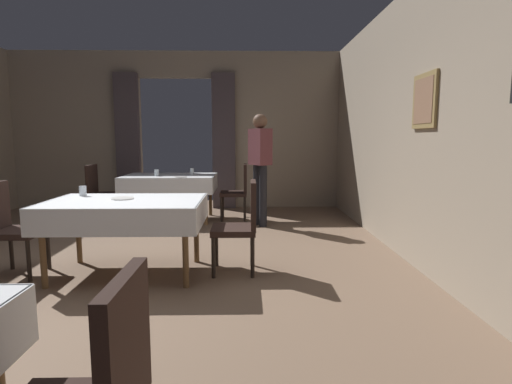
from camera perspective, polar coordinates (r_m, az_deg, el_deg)
The scene contains 15 objects.
ground at distance 4.30m, azimuth -20.20°, elevation -11.26°, with size 10.08×10.08×0.00m, color #7A604C.
wall_right at distance 4.25m, azimuth 24.47°, elevation 8.87°, with size 0.16×8.40×3.00m.
wall_back at distance 8.15m, azimuth -11.04°, elevation 8.54°, with size 6.40×0.27×3.00m.
dining_table_mid at distance 4.21m, azimuth -17.80°, elevation -2.22°, with size 1.51×1.01×0.75m.
dining_table_far at distance 6.87m, azimuth -11.97°, elevation 1.61°, with size 1.49×1.02×0.75m.
chair_mid_left at distance 4.68m, azimuth -31.34°, elevation -3.89°, with size 0.44×0.44×0.93m.
chair_mid_right at distance 4.11m, azimuth -2.03°, elevation -4.22°, with size 0.44×0.44×0.93m.
chair_far_right at distance 6.79m, azimuth -2.49°, elevation 0.44°, with size 0.44×0.44×0.93m.
chair_far_left at distance 7.10m, azimuth -21.08°, elevation 0.24°, with size 0.44×0.44×0.93m.
plate_mid_a at distance 4.28m, azimuth -18.24°, elevation -0.86°, with size 0.22×0.22×0.01m, color white.
glass_mid_b at distance 4.65m, azimuth -23.11°, elevation 0.14°, with size 0.07×0.07×0.11m, color silver.
glass_far_a at distance 6.78m, azimuth -8.98°, elevation 2.82°, with size 0.07×0.07×0.12m, color silver.
plate_far_b at distance 6.47m, azimuth -10.49°, elevation 2.11°, with size 0.20×0.20×0.01m, color white.
glass_far_c at distance 6.75m, azimuth -13.75°, elevation 2.63°, with size 0.07×0.07×0.10m, color silver.
person_waiter_by_doorway at distance 6.25m, azimuth 0.57°, elevation 4.51°, with size 0.37×0.42×1.72m.
Camera 1 is at (1.38, -3.85, 1.35)m, focal length 28.54 mm.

